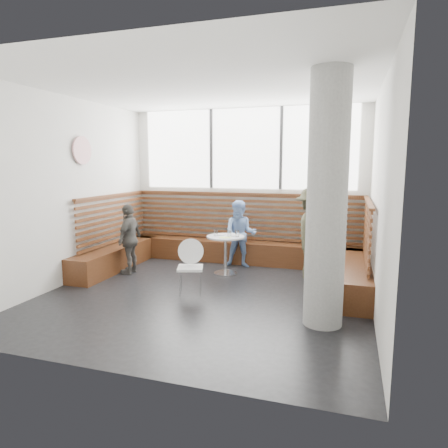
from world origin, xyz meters
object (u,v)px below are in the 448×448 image
(cafe_table, at_px, (226,247))
(adult_man, at_px, (313,234))
(cafe_chair, at_px, (192,262))
(child_back, at_px, (240,234))
(concrete_column, at_px, (327,201))
(child_left, at_px, (130,239))

(cafe_table, bearing_deg, adult_man, 3.00)
(cafe_table, xyz_separation_m, adult_man, (1.59, 0.08, 0.32))
(cafe_table, distance_m, adult_man, 1.62)
(adult_man, bearing_deg, cafe_chair, 107.70)
(child_back, bearing_deg, cafe_table, -111.52)
(cafe_chair, relative_size, adult_man, 0.51)
(concrete_column, bearing_deg, adult_man, 99.34)
(adult_man, distance_m, child_back, 1.55)
(child_left, bearing_deg, concrete_column, 66.05)
(adult_man, xyz_separation_m, child_back, (-1.46, 0.49, -0.17))
(cafe_table, relative_size, child_back, 0.54)
(child_back, height_order, child_left, child_back)
(child_back, relative_size, child_left, 1.02)
(cafe_chair, xyz_separation_m, adult_man, (1.78, 1.30, 0.33))
(cafe_table, distance_m, child_back, 0.61)
(child_back, xyz_separation_m, child_left, (-1.88, -1.05, -0.01))
(cafe_table, height_order, adult_man, adult_man)
(concrete_column, xyz_separation_m, child_back, (-1.78, 2.46, -0.93))
(cafe_chair, bearing_deg, child_left, 136.14)
(concrete_column, relative_size, adult_man, 1.90)
(adult_man, bearing_deg, child_back, 53.05)
(concrete_column, distance_m, child_back, 3.18)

